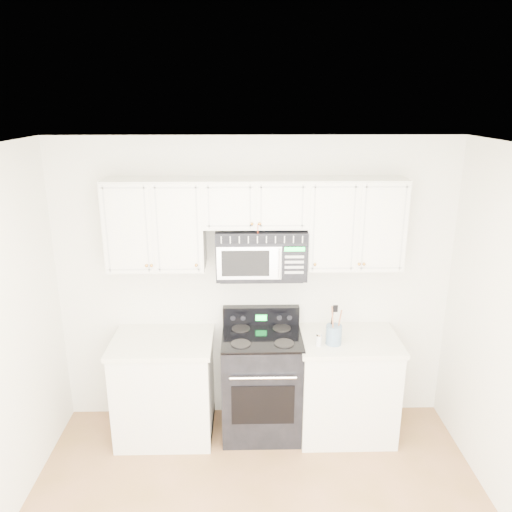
{
  "coord_description": "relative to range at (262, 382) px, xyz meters",
  "views": [
    {
      "loc": [
        -0.08,
        -2.42,
        2.87
      ],
      "look_at": [
        0.0,
        1.3,
        1.71
      ],
      "focal_mm": 35.0,
      "sensor_mm": 36.0,
      "label": 1
    }
  ],
  "objects": [
    {
      "name": "room",
      "position": [
        -0.05,
        -1.46,
        0.82
      ],
      "size": [
        3.51,
        3.51,
        2.61
      ],
      "color": "#956348",
      "rests_on": "ground"
    },
    {
      "name": "base_cabinet_left",
      "position": [
        -0.85,
        -0.02,
        -0.06
      ],
      "size": [
        0.86,
        0.65,
        0.92
      ],
      "color": "silver",
      "rests_on": "ground"
    },
    {
      "name": "base_cabinet_right",
      "position": [
        0.75,
        -0.02,
        -0.06
      ],
      "size": [
        0.86,
        0.65,
        0.92
      ],
      "color": "silver",
      "rests_on": "ground"
    },
    {
      "name": "range",
      "position": [
        0.0,
        0.0,
        0.0
      ],
      "size": [
        0.69,
        0.63,
        1.1
      ],
      "color": "black",
      "rests_on": "ground"
    },
    {
      "name": "upper_cabinets",
      "position": [
        -0.05,
        0.12,
        1.45
      ],
      "size": [
        2.44,
        0.37,
        0.75
      ],
      "color": "silver",
      "rests_on": "ground"
    },
    {
      "name": "microwave",
      "position": [
        -0.01,
        0.1,
        1.17
      ],
      "size": [
        0.74,
        0.42,
        0.41
      ],
      "color": "black",
      "rests_on": "ground"
    },
    {
      "name": "utensil_crock",
      "position": [
        0.6,
        -0.13,
        0.52
      ],
      "size": [
        0.13,
        0.13,
        0.35
      ],
      "color": "#54799A",
      "rests_on": "base_cabinet_right"
    },
    {
      "name": "shaker_salt",
      "position": [
        0.47,
        -0.17,
        0.49
      ],
      "size": [
        0.05,
        0.05,
        0.11
      ],
      "color": "silver",
      "rests_on": "base_cabinet_right"
    },
    {
      "name": "shaker_pepper",
      "position": [
        0.57,
        -0.1,
        0.48
      ],
      "size": [
        0.04,
        0.04,
        0.09
      ],
      "color": "silver",
      "rests_on": "base_cabinet_right"
    }
  ]
}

